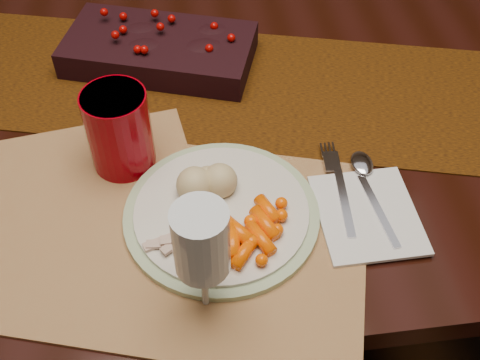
{
  "coord_description": "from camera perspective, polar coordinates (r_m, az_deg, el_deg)",
  "views": [
    {
      "loc": [
        -0.06,
        -0.81,
        1.4
      ],
      "look_at": [
        0.01,
        -0.28,
        0.8
      ],
      "focal_mm": 45.0,
      "sensor_mm": 36.0,
      "label": 1
    }
  ],
  "objects": [
    {
      "name": "turkey_shreds",
      "position": [
        0.78,
        -6.92,
        -4.99
      ],
      "size": [
        0.08,
        0.08,
        0.02
      ],
      "primitive_type": null,
      "rotation": [
        0.0,
        0.0,
        -0.24
      ],
      "color": "tan",
      "rests_on": "dinner_plate"
    },
    {
      "name": "floor",
      "position": [
        1.62,
        -1.58,
        -11.54
      ],
      "size": [
        5.0,
        5.0,
        0.0
      ],
      "primitive_type": "plane",
      "color": "black",
      "rests_on": "ground"
    },
    {
      "name": "placemat_main",
      "position": [
        0.8,
        -5.0,
        -5.6
      ],
      "size": [
        0.55,
        0.46,
        0.0
      ],
      "primitive_type": "cube",
      "rotation": [
        0.0,
        0.0,
        -0.29
      ],
      "color": "brown",
      "rests_on": "dining_table"
    },
    {
      "name": "placemat_second",
      "position": [
        0.87,
        -18.18,
        -3.02
      ],
      "size": [
        0.48,
        0.38,
        0.0
      ],
      "primitive_type": "cube",
      "rotation": [
        0.0,
        0.0,
        0.14
      ],
      "color": "#916540",
      "rests_on": "dining_table"
    },
    {
      "name": "dinner_plate",
      "position": [
        0.82,
        -1.77,
        -3.18
      ],
      "size": [
        0.3,
        0.3,
        0.01
      ],
      "primitive_type": "cylinder",
      "rotation": [
        0.0,
        0.0,
        -0.15
      ],
      "color": "silver",
      "rests_on": "placemat_main"
    },
    {
      "name": "spoon",
      "position": [
        0.86,
        12.48,
        -1.39
      ],
      "size": [
        0.05,
        0.16,
        0.0
      ],
      "primitive_type": null,
      "rotation": [
        0.0,
        0.0,
        0.12
      ],
      "color": "silver",
      "rests_on": "napkin"
    },
    {
      "name": "baby_carrots",
      "position": [
        0.78,
        0.88,
        -4.41
      ],
      "size": [
        0.15,
        0.14,
        0.02
      ],
      "primitive_type": null,
      "rotation": [
        0.0,
        0.0,
        -0.37
      ],
      "color": "#FF5800",
      "rests_on": "dinner_plate"
    },
    {
      "name": "fork",
      "position": [
        0.85,
        9.57,
        -1.07
      ],
      "size": [
        0.04,
        0.16,
        0.0
      ],
      "primitive_type": null,
      "rotation": [
        0.0,
        0.0,
        -0.08
      ],
      "color": "#BABABA",
      "rests_on": "napkin"
    },
    {
      "name": "napkin",
      "position": [
        0.84,
        11.98,
        -3.2
      ],
      "size": [
        0.14,
        0.16,
        0.01
      ],
      "primitive_type": "cube",
      "rotation": [
        0.0,
        0.0,
        0.02
      ],
      "color": "silver",
      "rests_on": "placemat_main"
    },
    {
      "name": "dining_table",
      "position": [
        1.31,
        -1.92,
        -3.26
      ],
      "size": [
        1.8,
        1.0,
        0.75
      ],
      "primitive_type": "cube",
      "color": "black",
      "rests_on": "floor"
    },
    {
      "name": "centerpiece",
      "position": [
        1.06,
        -7.69,
        12.48
      ],
      "size": [
        0.35,
        0.25,
        0.06
      ],
      "primitive_type": null,
      "rotation": [
        0.0,
        0.0,
        -0.32
      ],
      "color": "black",
      "rests_on": "table_runner"
    },
    {
      "name": "table_runner",
      "position": [
        1.02,
        0.58,
        8.77
      ],
      "size": [
        1.53,
        0.69,
        0.0
      ],
      "primitive_type": "cube",
      "rotation": [
        0.0,
        0.0,
        -0.26
      ],
      "color": "black",
      "rests_on": "dining_table"
    },
    {
      "name": "wine_glass",
      "position": [
        0.68,
        -3.54,
        -7.9
      ],
      "size": [
        0.08,
        0.08,
        0.18
      ],
      "primitive_type": null,
      "rotation": [
        0.0,
        0.0,
        0.36
      ],
      "color": "silver",
      "rests_on": "dining_table"
    },
    {
      "name": "red_cup",
      "position": [
        0.86,
        -11.39,
        4.65
      ],
      "size": [
        0.1,
        0.1,
        0.13
      ],
      "primitive_type": "cylinder",
      "rotation": [
        0.0,
        0.0,
        0.08
      ],
      "color": "#81000A",
      "rests_on": "placemat_main"
    },
    {
      "name": "mashed_potatoes",
      "position": [
        0.81,
        -2.79,
        0.07
      ],
      "size": [
        0.09,
        0.08,
        0.05
      ],
      "primitive_type": null,
      "rotation": [
        0.0,
        0.0,
        -0.08
      ],
      "color": "#D8CA7B",
      "rests_on": "dinner_plate"
    }
  ]
}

